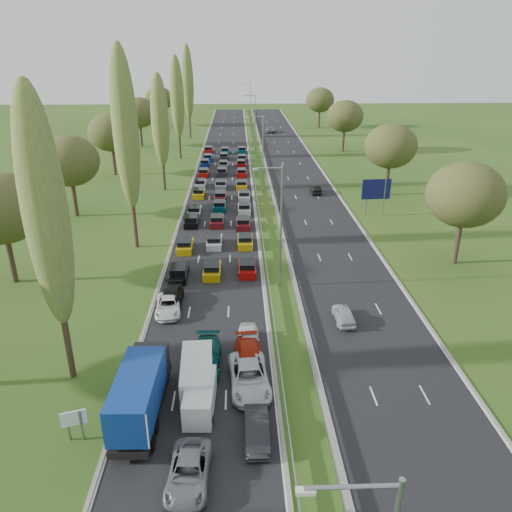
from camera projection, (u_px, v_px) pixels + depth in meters
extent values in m
plane|color=#284C17|center=(262.00, 188.00, 83.29)|extent=(260.00, 260.00, 0.00)
cube|color=black|center=(222.00, 184.00, 85.36)|extent=(10.50, 215.00, 0.04)
cube|color=black|center=(300.00, 183.00, 85.82)|extent=(10.50, 215.00, 0.04)
cube|color=gray|center=(255.00, 181.00, 85.34)|extent=(0.06, 215.00, 0.32)
cube|color=gray|center=(268.00, 181.00, 85.41)|extent=(0.06, 215.00, 0.32)
cylinder|color=gray|center=(281.00, 229.00, 46.90)|extent=(0.18, 0.18, 12.00)
cylinder|color=gray|center=(263.00, 154.00, 79.11)|extent=(0.18, 0.18, 12.00)
cylinder|color=gray|center=(255.00, 123.00, 111.32)|extent=(0.18, 0.18, 12.00)
cylinder|color=gray|center=(251.00, 105.00, 143.53)|extent=(0.18, 0.18, 12.00)
cylinder|color=#2D2116|center=(66.00, 333.00, 34.41)|extent=(0.44, 0.44, 7.20)
ellipsoid|color=#556C2E|center=(45.00, 211.00, 30.98)|extent=(2.80, 2.80, 16.00)
cylinder|color=#2D2116|center=(134.00, 215.00, 57.28)|extent=(0.44, 0.44, 7.92)
ellipsoid|color=#556C2E|center=(125.00, 129.00, 53.51)|extent=(2.80, 2.80, 17.60)
cylinder|color=#2D2116|center=(164.00, 171.00, 80.57)|extent=(0.44, 0.44, 6.48)
ellipsoid|color=#556C2E|center=(160.00, 120.00, 77.48)|extent=(2.80, 2.80, 14.40)
cylinder|color=#2D2116|center=(180.00, 141.00, 103.43)|extent=(0.44, 0.44, 7.20)
ellipsoid|color=#556C2E|center=(177.00, 97.00, 100.00)|extent=(2.80, 2.80, 16.00)
cylinder|color=#2D2116|center=(190.00, 122.00, 126.30)|extent=(0.44, 0.44, 7.92)
ellipsoid|color=#556C2E|center=(188.00, 82.00, 122.53)|extent=(2.80, 2.80, 17.60)
cylinder|color=#2D2116|center=(11.00, 259.00, 49.24)|extent=(0.56, 0.56, 4.84)
ellipsoid|color=#38471E|center=(1.00, 208.00, 47.18)|extent=(8.00, 8.00, 6.80)
cylinder|color=#2D2116|center=(75.00, 199.00, 68.57)|extent=(0.56, 0.56, 4.84)
ellipsoid|color=#38471E|center=(69.00, 161.00, 66.51)|extent=(8.00, 8.00, 6.80)
cylinder|color=#2D2116|center=(114.00, 162.00, 90.66)|extent=(0.56, 0.56, 4.84)
ellipsoid|color=#38471E|center=(111.00, 132.00, 88.60)|extent=(8.00, 8.00, 6.80)
cylinder|color=#2D2116|center=(141.00, 136.00, 116.43)|extent=(0.56, 0.56, 4.84)
ellipsoid|color=#38471E|center=(139.00, 113.00, 114.37)|extent=(8.00, 8.00, 6.80)
cylinder|color=#2D2116|center=(160.00, 118.00, 145.88)|extent=(0.56, 0.56, 4.84)
ellipsoid|color=#38471E|center=(159.00, 99.00, 143.82)|extent=(8.00, 8.00, 6.80)
cylinder|color=#2D2116|center=(457.00, 242.00, 53.55)|extent=(0.56, 0.56, 4.84)
ellipsoid|color=#38471E|center=(465.00, 195.00, 51.49)|extent=(8.00, 8.00, 6.80)
cylinder|color=#2D2116|center=(387.00, 180.00, 78.40)|extent=(0.56, 0.56, 4.84)
ellipsoid|color=#38471E|center=(391.00, 146.00, 76.34)|extent=(8.00, 8.00, 6.80)
cylinder|color=#2D2116|center=(343.00, 141.00, 110.61)|extent=(0.56, 0.56, 4.84)
ellipsoid|color=#38471E|center=(345.00, 116.00, 108.55)|extent=(8.00, 8.00, 6.80)
cylinder|color=#2D2116|center=(319.00, 119.00, 142.82)|extent=(0.56, 0.56, 4.84)
ellipsoid|color=#38471E|center=(320.00, 100.00, 140.76)|extent=(8.00, 8.00, 6.80)
cube|color=black|center=(179.00, 274.00, 50.79)|extent=(1.75, 4.00, 0.80)
cube|color=#BF990C|center=(185.00, 247.00, 57.67)|extent=(1.75, 4.00, 0.80)
cube|color=black|center=(192.00, 222.00, 65.75)|extent=(1.75, 4.00, 0.80)
cube|color=#B2B7BC|center=(195.00, 212.00, 69.58)|extent=(1.75, 4.00, 0.80)
cube|color=#BF990C|center=(199.00, 194.00, 78.04)|extent=(1.75, 4.00, 0.80)
cube|color=#B2B7BC|center=(200.00, 185.00, 83.38)|extent=(1.75, 4.00, 0.80)
cube|color=#A50C0A|center=(204.00, 173.00, 90.61)|extent=(1.75, 4.00, 0.80)
cube|color=navy|center=(205.00, 164.00, 97.94)|extent=(1.75, 4.00, 0.80)
cube|color=navy|center=(208.00, 159.00, 102.53)|extent=(1.75, 4.00, 0.80)
cube|color=#A50C0A|center=(209.00, 150.00, 110.42)|extent=(1.75, 4.00, 0.80)
cube|color=#BF990C|center=(212.00, 271.00, 51.44)|extent=(1.75, 4.00, 0.80)
cube|color=#B2B7BC|center=(214.00, 243.00, 58.82)|extent=(1.75, 4.00, 0.80)
cube|color=#590F14|center=(217.00, 222.00, 65.81)|extent=(1.75, 4.00, 0.80)
cube|color=#053F4C|center=(220.00, 207.00, 71.91)|extent=(1.75, 4.00, 0.80)
cube|color=#590F14|center=(220.00, 197.00, 76.45)|extent=(1.75, 4.00, 0.80)
cube|color=slate|center=(221.00, 186.00, 82.72)|extent=(1.75, 4.00, 0.80)
cube|color=black|center=(222.00, 173.00, 91.21)|extent=(1.75, 4.00, 0.80)
cube|color=slate|center=(223.00, 165.00, 96.74)|extent=(1.75, 4.00, 0.80)
cube|color=black|center=(224.00, 157.00, 103.73)|extent=(1.75, 4.00, 0.80)
cube|color=#053F4C|center=(225.00, 152.00, 109.28)|extent=(1.75, 4.00, 0.80)
cube|color=#A50C0A|center=(247.00, 269.00, 51.95)|extent=(1.75, 4.00, 0.80)
cube|color=#BF990C|center=(245.00, 242.00, 59.06)|extent=(1.75, 4.00, 0.80)
cube|color=#590F14|center=(243.00, 224.00, 64.96)|extent=(1.75, 4.00, 0.80)
cube|color=silver|center=(244.00, 209.00, 70.77)|extent=(1.75, 4.00, 0.80)
cube|color=#B2B7BC|center=(244.00, 197.00, 76.69)|extent=(1.75, 4.00, 0.80)
cube|color=#BF990C|center=(241.00, 186.00, 82.69)|extent=(1.75, 4.00, 0.80)
cube|color=#A50C0A|center=(242.00, 174.00, 90.56)|extent=(1.75, 4.00, 0.80)
cube|color=#A50C0A|center=(241.00, 164.00, 97.52)|extent=(1.75, 4.00, 0.80)
cube|color=black|center=(242.00, 159.00, 101.94)|extent=(1.75, 4.00, 0.80)
cube|color=#053F4C|center=(242.00, 151.00, 110.02)|extent=(1.75, 4.00, 0.80)
imported|color=silver|center=(168.00, 306.00, 44.13)|extent=(2.50, 4.84, 1.30)
imported|color=black|center=(171.00, 298.00, 45.37)|extent=(2.02, 4.95, 1.44)
imported|color=slate|center=(189.00, 472.00, 26.86)|extent=(2.44, 4.94, 1.35)
imported|color=#054E4D|center=(206.00, 357.00, 36.64)|extent=(2.22, 5.26, 1.52)
imported|color=black|center=(257.00, 430.00, 29.82)|extent=(1.48, 4.15, 1.36)
imported|color=silver|center=(249.00, 377.00, 34.37)|extent=(3.09, 5.97, 1.61)
imported|color=#A31F0A|center=(249.00, 357.00, 36.71)|extent=(2.47, 5.22, 1.47)
imported|color=white|center=(249.00, 339.00, 39.08)|extent=(1.71, 4.08, 1.38)
imported|color=#ADB0B6|center=(344.00, 314.00, 42.67)|extent=(1.60, 3.87, 1.31)
imported|color=black|center=(316.00, 189.00, 79.86)|extent=(1.54, 4.17, 1.36)
imported|color=gray|center=(271.00, 129.00, 136.05)|extent=(2.84, 5.47, 1.47)
cube|color=black|center=(143.00, 405.00, 31.87)|extent=(2.32, 8.70, 0.50)
cube|color=navy|center=(137.00, 393.00, 30.21)|extent=(2.42, 6.57, 2.47)
cube|color=silver|center=(126.00, 432.00, 27.21)|extent=(2.36, 0.06, 2.37)
cube|color=black|center=(150.00, 364.00, 34.56)|extent=(2.36, 2.13, 2.20)
cylinder|color=black|center=(151.00, 377.00, 34.84)|extent=(2.03, 1.00, 1.00)
cylinder|color=black|center=(134.00, 443.00, 29.05)|extent=(2.03, 1.00, 1.00)
cube|color=silver|center=(200.00, 397.00, 32.21)|extent=(1.81, 4.53, 1.81)
cube|color=black|center=(202.00, 379.00, 34.08)|extent=(1.77, 0.72, 1.45)
cylinder|color=black|center=(191.00, 391.00, 33.77)|extent=(0.23, 0.62, 0.62)
cylinder|color=black|center=(211.00, 420.00, 31.16)|extent=(0.23, 0.62, 0.62)
cube|color=silver|center=(197.00, 374.00, 34.16)|extent=(2.11, 5.27, 2.11)
cube|color=black|center=(199.00, 356.00, 36.34)|extent=(2.06, 0.84, 1.69)
cylinder|color=black|center=(187.00, 369.00, 35.98)|extent=(0.26, 0.72, 0.72)
cylinder|color=black|center=(209.00, 399.00, 32.93)|extent=(0.26, 0.72, 0.72)
cylinder|color=gray|center=(68.00, 426.00, 29.64)|extent=(0.16, 0.16, 2.10)
cylinder|color=gray|center=(82.00, 425.00, 29.67)|extent=(0.16, 0.16, 2.10)
cube|color=white|center=(73.00, 418.00, 29.44)|extent=(1.47, 0.53, 1.00)
cylinder|color=gray|center=(367.00, 198.00, 68.49)|extent=(0.16, 0.16, 5.20)
cylinder|color=gray|center=(384.00, 198.00, 68.57)|extent=(0.16, 0.16, 5.20)
cube|color=#121350|center=(376.00, 189.00, 68.06)|extent=(4.00, 0.36, 2.80)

